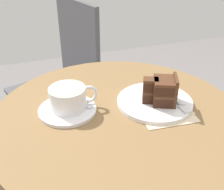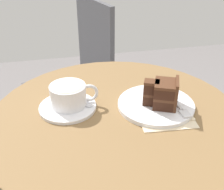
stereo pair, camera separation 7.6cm
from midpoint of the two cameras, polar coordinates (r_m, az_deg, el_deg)
The scene contains 9 objects.
cafe_table at distance 0.84m, azimuth 3.54°, elevation -11.27°, with size 0.68×0.68×0.75m.
saucer at distance 0.78m, azimuth -6.24°, elevation -2.52°, with size 0.16×0.16×0.01m.
coffee_cup at distance 0.76m, azimuth -5.94°, elevation -0.04°, with size 0.13×0.10×0.06m.
teaspoon at distance 0.78m, azimuth -3.22°, elevation -1.54°, with size 0.06×0.08×0.00m.
cake_plate at distance 0.79m, azimuth 11.61°, elevation -2.01°, with size 0.21×0.21×0.01m.
cake_slice at distance 0.77m, azimuth 13.24°, elevation 0.16°, with size 0.10×0.09×0.08m.
fork at distance 0.79m, azimuth 16.14°, elevation -2.30°, with size 0.02×0.15×0.00m.
napkin at distance 0.77m, azimuth 13.14°, elevation -3.52°, with size 0.15×0.16×0.00m.
cafe_chair at distance 1.49m, azimuth -4.88°, elevation 4.58°, with size 0.48×0.48×0.89m.
Camera 2 is at (-0.15, -0.61, 1.18)m, focal length 45.00 mm.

